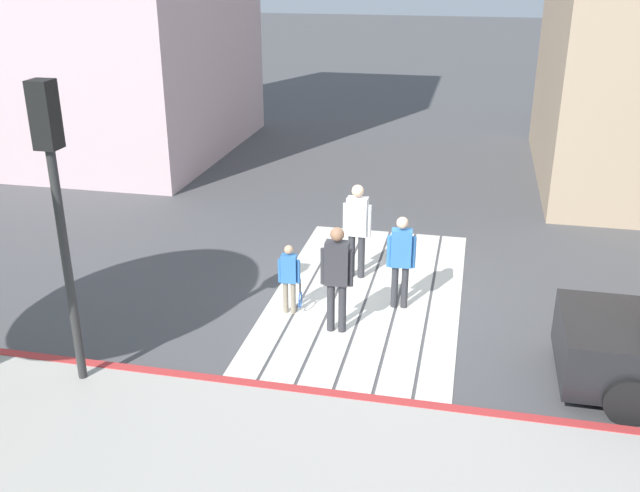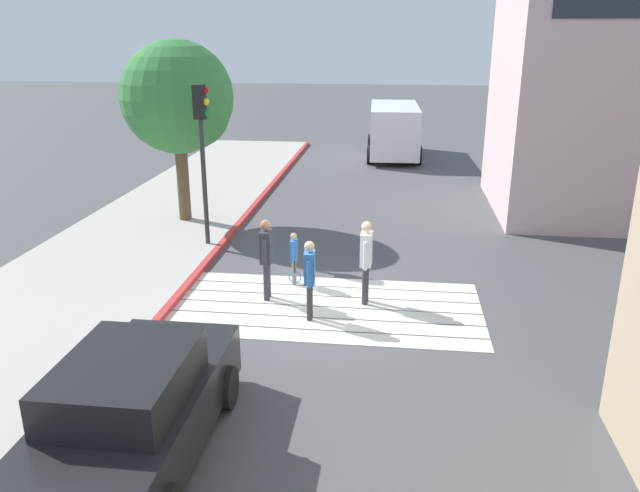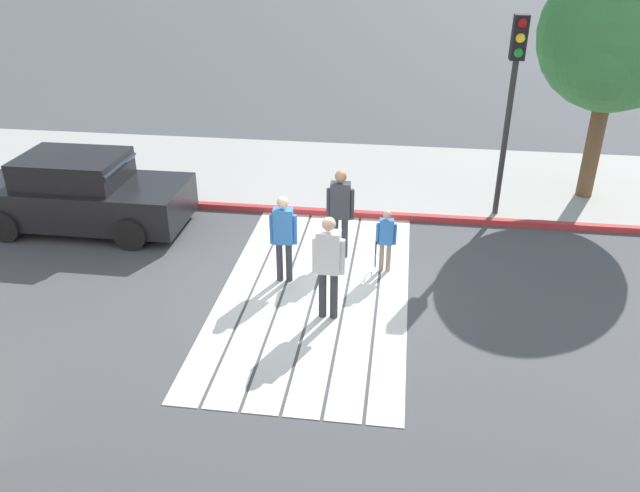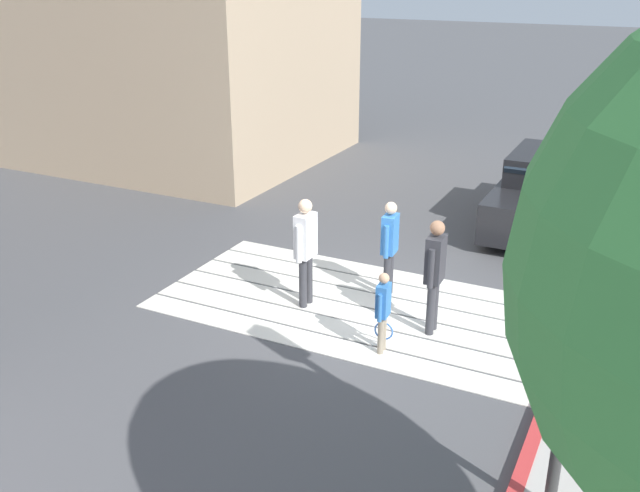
# 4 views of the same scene
# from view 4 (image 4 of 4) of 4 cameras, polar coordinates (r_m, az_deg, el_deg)

# --- Properties ---
(ground_plane) EXTENTS (120.00, 120.00, 0.00)m
(ground_plane) POSITION_cam_4_polar(r_m,az_deg,el_deg) (11.53, 3.03, -4.85)
(ground_plane) COLOR #4C4C4F
(crosswalk_stripes) EXTENTS (6.40, 3.25, 0.01)m
(crosswalk_stripes) POSITION_cam_4_polar(r_m,az_deg,el_deg) (11.53, 3.03, -4.82)
(crosswalk_stripes) COLOR silver
(crosswalk_stripes) RESTS_ON ground
(curb_painted) EXTENTS (0.16, 40.00, 0.13)m
(curb_painted) POSITION_cam_4_polar(r_m,az_deg,el_deg) (10.80, 19.19, -7.74)
(curb_painted) COLOR #BC3333
(curb_painted) RESTS_ON ground
(car_parked_near_curb) EXTENTS (1.99, 4.30, 1.57)m
(car_parked_near_curb) POSITION_cam_4_polar(r_m,az_deg,el_deg) (15.47, 17.80, 4.09)
(car_parked_near_curb) COLOR black
(car_parked_near_curb) RESTS_ON ground
(traffic_light_corner) EXTENTS (0.39, 0.28, 4.24)m
(traffic_light_corner) POSITION_cam_4_polar(r_m,az_deg,el_deg) (6.40, 20.73, 0.88)
(traffic_light_corner) COLOR #2D2D2D
(traffic_light_corner) RESTS_ON ground
(pedestrian_adult_lead) EXTENTS (0.24, 0.52, 1.78)m
(pedestrian_adult_lead) POSITION_cam_4_polar(r_m,az_deg,el_deg) (10.44, 9.23, -1.82)
(pedestrian_adult_lead) COLOR #333338
(pedestrian_adult_lead) RESTS_ON ground
(pedestrian_adult_trailing) EXTENTS (0.24, 0.52, 1.80)m
(pedestrian_adult_trailing) POSITION_cam_4_polar(r_m,az_deg,el_deg) (11.13, -1.17, 0.09)
(pedestrian_adult_trailing) COLOR #333338
(pedestrian_adult_trailing) RESTS_ON ground
(pedestrian_adult_side) EXTENTS (0.24, 0.48, 1.64)m
(pedestrian_adult_side) POSITION_cam_4_polar(r_m,az_deg,el_deg) (11.55, 5.63, 0.30)
(pedestrian_adult_side) COLOR #333338
(pedestrian_adult_side) RESTS_ON ground
(pedestrian_child_with_racket) EXTENTS (0.28, 0.38, 1.23)m
(pedestrian_child_with_racket) POSITION_cam_4_polar(r_m,az_deg,el_deg) (9.96, 5.10, -5.03)
(pedestrian_child_with_racket) COLOR gray
(pedestrian_child_with_racket) RESTS_ON ground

